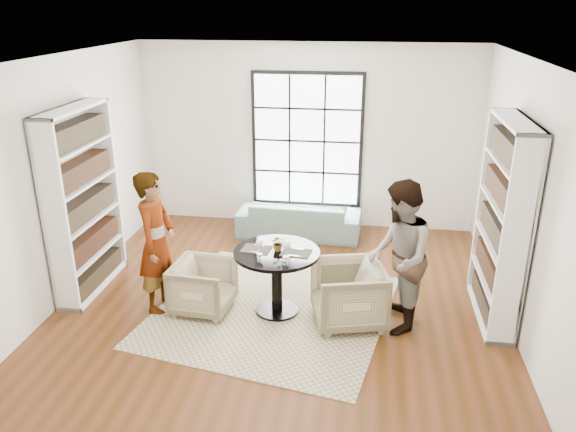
% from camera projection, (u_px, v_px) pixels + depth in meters
% --- Properties ---
extents(ground, '(6.00, 6.00, 0.00)m').
position_uv_depth(ground, '(279.00, 311.00, 6.93)').
color(ground, '#572914').
extents(room_shell, '(6.00, 6.01, 6.00)m').
position_uv_depth(room_shell, '(285.00, 201.00, 6.98)').
color(room_shell, silver).
rests_on(room_shell, ground).
extents(rug, '(3.19, 3.19, 0.01)m').
position_uv_depth(rug, '(272.00, 310.00, 6.95)').
color(rug, tan).
rests_on(rug, ground).
extents(pedestal_table, '(1.03, 1.03, 0.82)m').
position_uv_depth(pedestal_table, '(277.00, 268.00, 6.72)').
color(pedestal_table, black).
rests_on(pedestal_table, ground).
extents(sofa, '(2.00, 0.84, 0.57)m').
position_uv_depth(sofa, '(299.00, 218.00, 9.10)').
color(sofa, slate).
rests_on(sofa, ground).
extents(armchair_left, '(0.77, 0.75, 0.64)m').
position_uv_depth(armchair_left, '(203.00, 287.00, 6.86)').
color(armchair_left, tan).
rests_on(armchair_left, ground).
extents(armchair_right, '(0.99, 0.97, 0.74)m').
position_uv_depth(armchair_right, '(348.00, 294.00, 6.57)').
color(armchair_right, tan).
rests_on(armchair_right, ground).
extents(person_left, '(0.45, 0.66, 1.76)m').
position_uv_depth(person_left, '(156.00, 242.00, 6.73)').
color(person_left, gray).
rests_on(person_left, ground).
extents(person_right, '(0.71, 0.89, 1.78)m').
position_uv_depth(person_right, '(399.00, 257.00, 6.31)').
color(person_right, gray).
rests_on(person_right, ground).
extents(placemat_left, '(0.37, 0.30, 0.01)m').
position_uv_depth(placemat_left, '(256.00, 249.00, 6.68)').
color(placemat_left, '#292623').
rests_on(placemat_left, pedestal_table).
extents(placemat_right, '(0.37, 0.30, 0.01)m').
position_uv_depth(placemat_right, '(296.00, 253.00, 6.59)').
color(placemat_right, '#292623').
rests_on(placemat_right, pedestal_table).
extents(cutlery_left, '(0.16, 0.23, 0.01)m').
position_uv_depth(cutlery_left, '(256.00, 248.00, 6.68)').
color(cutlery_left, silver).
rests_on(cutlery_left, placemat_left).
extents(cutlery_right, '(0.16, 0.23, 0.01)m').
position_uv_depth(cutlery_right, '(296.00, 252.00, 6.58)').
color(cutlery_right, silver).
rests_on(cutlery_right, placemat_right).
extents(wine_glass_left, '(0.09, 0.09, 0.20)m').
position_uv_depth(wine_glass_left, '(259.00, 244.00, 6.49)').
color(wine_glass_left, silver).
rests_on(wine_glass_left, pedestal_table).
extents(wine_glass_right, '(0.09, 0.09, 0.21)m').
position_uv_depth(wine_glass_right, '(286.00, 245.00, 6.43)').
color(wine_glass_right, silver).
rests_on(wine_glass_right, pedestal_table).
extents(flower_centerpiece, '(0.21, 0.19, 0.20)m').
position_uv_depth(flower_centerpiece, '(278.00, 243.00, 6.62)').
color(flower_centerpiece, gray).
rests_on(flower_centerpiece, pedestal_table).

